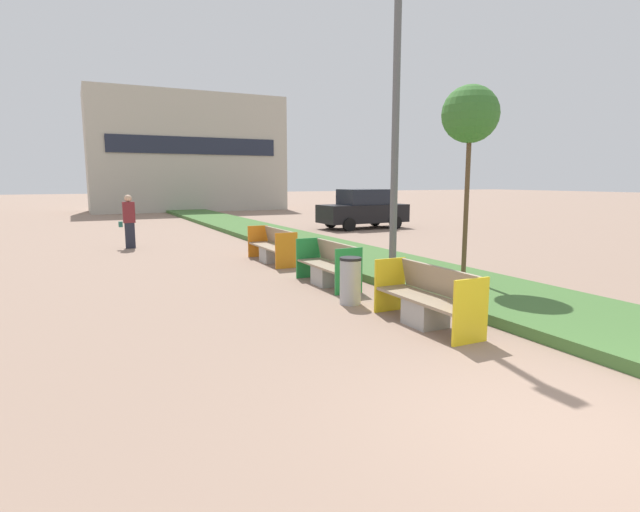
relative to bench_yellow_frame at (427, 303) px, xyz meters
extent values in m
plane|color=#8E7260|center=(-0.94, -3.34, -0.37)|extent=(180.00, 180.00, 0.00)
cube|color=#426B33|center=(2.26, 8.66, -0.28)|extent=(2.80, 120.00, 0.18)
cube|color=#B2AD9E|center=(3.06, 32.88, 3.91)|extent=(14.12, 5.19, 8.56)
cube|color=#1E2333|center=(3.06, 30.23, 4.34)|extent=(11.86, 0.08, 1.20)
cube|color=#9E9B96|center=(-0.04, 0.00, -0.16)|extent=(0.52, 0.60, 0.42)
cube|color=gray|center=(-0.04, 0.00, 0.07)|extent=(0.58, 1.97, 0.05)
cube|color=gray|center=(0.23, 0.00, 0.33)|extent=(0.14, 1.89, 0.48)
cube|color=yellow|center=(-0.04, -1.00, 0.10)|extent=(0.62, 0.04, 0.94)
cube|color=yellow|center=(-0.04, 1.00, 0.10)|extent=(0.62, 0.04, 0.94)
cube|color=#9E9B96|center=(-0.04, 3.45, -0.16)|extent=(0.52, 0.60, 0.42)
cube|color=gray|center=(-0.04, 3.45, 0.07)|extent=(0.58, 1.90, 0.05)
cube|color=gray|center=(0.23, 3.45, 0.33)|extent=(0.14, 1.83, 0.48)
cube|color=#238C3D|center=(-0.04, 2.47, 0.10)|extent=(0.62, 0.04, 0.94)
cube|color=#238C3D|center=(-0.04, 4.42, 0.10)|extent=(0.62, 0.04, 0.94)
cube|color=#9E9B96|center=(-0.04, 6.91, -0.16)|extent=(0.52, 0.60, 0.42)
cube|color=gray|center=(-0.04, 6.91, 0.07)|extent=(0.58, 2.22, 0.05)
cube|color=gray|center=(0.23, 6.91, 0.33)|extent=(0.14, 2.13, 0.48)
cube|color=orange|center=(-0.04, 5.78, 0.10)|extent=(0.62, 0.04, 0.94)
cube|color=orange|center=(-0.04, 8.03, 0.10)|extent=(0.62, 0.04, 0.94)
cylinder|color=#9EA0A5|center=(-0.42, 1.74, 0.05)|extent=(0.39, 0.39, 0.83)
cylinder|color=black|center=(-0.42, 1.74, 0.49)|extent=(0.41, 0.41, 0.05)
cylinder|color=#56595B|center=(0.61, 1.88, 3.15)|extent=(0.14, 0.14, 7.03)
cylinder|color=brown|center=(2.53, 1.98, 1.29)|extent=(0.10, 0.10, 3.31)
sphere|color=#38702D|center=(2.53, 1.98, 3.27)|extent=(1.18, 1.18, 1.18)
cube|color=#232633|center=(-3.30, 11.75, 0.07)|extent=(0.30, 0.22, 0.87)
cube|color=maroon|center=(-3.30, 11.75, 0.85)|extent=(0.38, 0.24, 0.70)
sphere|color=tan|center=(-3.30, 11.75, 1.32)|extent=(0.24, 0.24, 0.24)
cube|color=#236051|center=(-3.58, 11.75, 0.46)|extent=(0.12, 0.20, 0.18)
cube|color=black|center=(7.40, 14.29, 0.35)|extent=(4.24, 1.86, 0.84)
cube|color=black|center=(7.40, 14.29, 1.13)|extent=(2.14, 1.60, 0.72)
cylinder|color=black|center=(8.66, 13.39, -0.07)|extent=(0.60, 0.20, 0.60)
cylinder|color=black|center=(8.66, 15.19, -0.07)|extent=(0.60, 0.20, 0.60)
cylinder|color=black|center=(6.14, 13.39, -0.07)|extent=(0.60, 0.20, 0.60)
cylinder|color=black|center=(6.14, 15.19, -0.07)|extent=(0.60, 0.20, 0.60)
camera|label=1|loc=(-4.92, -6.16, 1.93)|focal=28.00mm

